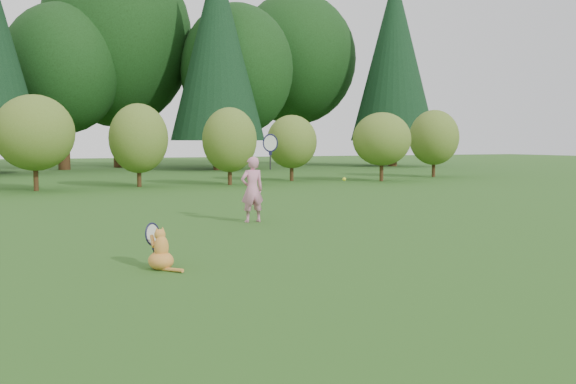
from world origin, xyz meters
name	(u,v)px	position (x,y,z in m)	size (l,w,h in m)	color
ground	(298,248)	(0.00, 0.00, 0.00)	(100.00, 100.00, 0.00)	#1F4B15
shrub_row	(129,143)	(0.00, 13.00, 1.40)	(28.00, 3.00, 2.80)	#526920
woodland_backdrop	(88,8)	(0.00, 23.00, 7.50)	(48.00, 10.00, 15.00)	black
child	(253,188)	(0.43, 2.89, 0.62)	(0.65, 0.34, 1.76)	pink
cat	(160,248)	(-2.02, -0.67, 0.25)	(0.39, 0.65, 0.65)	#C67426
tennis_ball	(344,179)	(1.43, 1.33, 0.83)	(0.06, 0.06, 0.06)	#C1CA17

